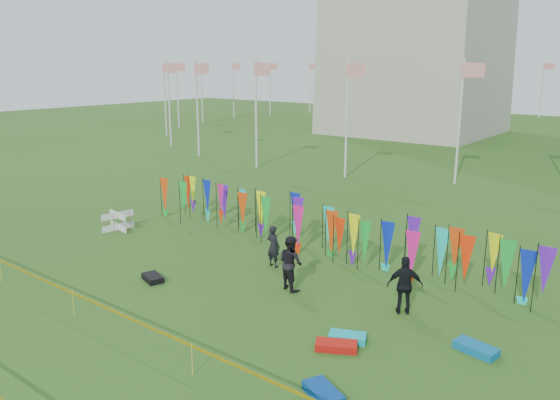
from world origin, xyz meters
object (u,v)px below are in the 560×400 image
Objects in this scene: person_left at (273,246)px; kite_bag_red at (336,346)px; kite_bag_teal at (476,348)px; person_right at (405,285)px; box_kite at (118,221)px; kite_bag_turquoise at (347,337)px; kite_bag_blue at (323,393)px; person_mid at (291,263)px; kite_bag_black at (153,278)px.

person_left is 6.67m from kite_bag_red.
person_right is at bearing 158.88° from kite_bag_teal.
box_kite is 14.34m from kite_bag_turquoise.
kite_bag_blue is (0.96, -2.71, 0.01)m from kite_bag_turquoise.
person_left is 1.53× the size of kite_bag_blue.
kite_bag_blue is 0.95× the size of kite_bag_red.
box_kite is 0.55× the size of person_left.
kite_bag_red is at bearing 160.63° from person_mid.
box_kite is 0.80× the size of kite_bag_red.
kite_bag_blue is at bearing -70.47° from kite_bag_turquoise.
person_mid is 6.69m from kite_bag_teal.
person_right is at bearing 81.63° from kite_bag_red.
kite_bag_black is at bearing -26.09° from box_kite.
kite_bag_red is (5.35, -3.93, -0.72)m from person_left.
kite_bag_red is at bearing 50.13° from person_right.
kite_bag_turquoise is at bearing 151.83° from person_left.
box_kite is at bearing 8.90° from person_left.
kite_bag_red is at bearing -0.63° from kite_bag_black.
kite_bag_red is at bearing -12.48° from box_kite.
kite_bag_red is 3.82m from kite_bag_teal.
kite_bag_blue is 1.17× the size of kite_bag_black.
box_kite reaches higher than kite_bag_teal.
kite_bag_red is at bearing 147.38° from person_left.
person_right is 2.80m from kite_bag_turquoise.
person_mid reaches higher than kite_bag_teal.
kite_bag_red is (14.12, -3.12, -0.35)m from box_kite.
kite_bag_teal is (2.63, -1.02, -0.83)m from person_right.
person_right is 5.41m from kite_bag_blue.
person_mid is at bearing -2.87° from box_kite.
box_kite reaches higher than kite_bag_red.
person_left reaches higher than box_kite.
kite_bag_teal is (6.63, -0.38, -0.86)m from person_mid.
person_left is at bearing 168.57° from kite_bag_teal.
person_mid is 4.05m from person_right.
box_kite is at bearing 176.99° from kite_bag_teal.
kite_bag_teal is (11.03, 2.13, 0.00)m from kite_bag_black.
box_kite is at bearing -31.07° from person_right.
kite_bag_turquoise is at bearing 90.96° from kite_bag_red.
kite_bag_turquoise is at bearing 3.81° from kite_bag_black.
person_mid reaches higher than kite_bag_red.
kite_bag_turquoise is 0.90× the size of kite_bag_teal.
box_kite is 0.49× the size of person_right.
kite_bag_red is (3.52, -2.59, -0.86)m from person_mid.
person_left reaches higher than kite_bag_teal.
person_right is (14.60, 0.11, 0.49)m from box_kite.
person_mid is 1.02× the size of person_right.
kite_bag_red reaches higher than kite_bag_turquoise.
person_left is at bearing 136.29° from kite_bag_blue.
kite_bag_teal reaches higher than kite_bag_turquoise.
kite_bag_blue is at bearing 139.96° from person_left.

